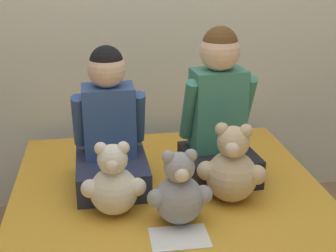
% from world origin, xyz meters
% --- Properties ---
extents(child_on_left, '(0.31, 0.38, 0.60)m').
position_xyz_m(child_on_left, '(-0.24, 0.42, 0.68)').
color(child_on_left, '#282D47').
rests_on(child_on_left, bed).
extents(child_on_right, '(0.33, 0.34, 0.67)m').
position_xyz_m(child_on_right, '(0.23, 0.42, 0.73)').
color(child_on_right, black).
rests_on(child_on_right, bed).
extents(teddy_bear_held_by_left_child, '(0.25, 0.19, 0.30)m').
position_xyz_m(teddy_bear_held_by_left_child, '(-0.24, 0.16, 0.57)').
color(teddy_bear_held_by_left_child, silver).
rests_on(teddy_bear_held_by_left_child, bed).
extents(teddy_bear_held_by_right_child, '(0.27, 0.21, 0.33)m').
position_xyz_m(teddy_bear_held_by_right_child, '(0.24, 0.19, 0.58)').
color(teddy_bear_held_by_right_child, '#D1B78E').
rests_on(teddy_bear_held_by_right_child, bed).
extents(teddy_bear_between_children, '(0.24, 0.18, 0.29)m').
position_xyz_m(teddy_bear_between_children, '(0.00, 0.06, 0.56)').
color(teddy_bear_between_children, '#939399').
rests_on(teddy_bear_between_children, bed).
extents(sign_card, '(0.21, 0.15, 0.00)m').
position_xyz_m(sign_card, '(-0.02, -0.05, 0.44)').
color(sign_card, white).
rests_on(sign_card, bed).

